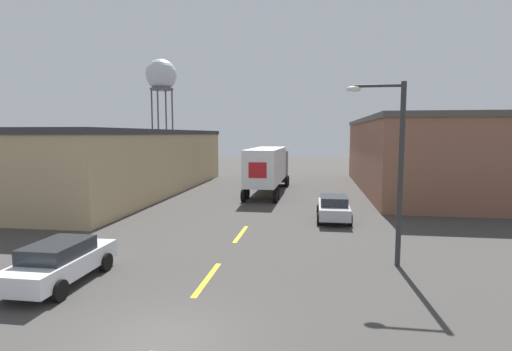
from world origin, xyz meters
TOP-DOWN VIEW (x-y plane):
  - ground_plane at (0.00, 0.00)m, footprint 160.00×160.00m
  - road_centerline at (0.00, 4.37)m, footprint 0.20×16.17m
  - warehouse_left at (-13.89, 24.14)m, footprint 12.24×28.17m
  - warehouse_right at (14.71, 28.94)m, footprint 13.88×24.53m
  - semi_truck at (-0.27, 25.53)m, footprint 2.89×12.41m
  - parked_car_right_mid at (4.81, 14.79)m, footprint 1.94×4.42m
  - parked_car_left_near at (-4.81, 3.23)m, footprint 1.94×4.42m
  - water_tower at (-23.42, 59.86)m, footprint 5.44×5.44m
  - street_lamp at (6.63, 6.84)m, footprint 2.20×0.32m

SIDE VIEW (x-z plane):
  - ground_plane at x=0.00m, z-range 0.00..0.00m
  - road_centerline at x=0.00m, z-range 0.00..0.01m
  - parked_car_right_mid at x=4.81m, z-range 0.04..1.51m
  - parked_car_left_near at x=-4.81m, z-range 0.04..1.51m
  - semi_truck at x=-0.27m, z-range 0.35..4.25m
  - warehouse_left at x=-13.89m, z-range 0.00..5.44m
  - warehouse_right at x=14.71m, z-range 0.00..6.50m
  - street_lamp at x=6.63m, z-range 0.59..7.60m
  - water_tower at x=-23.42m, z-range 6.10..24.32m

